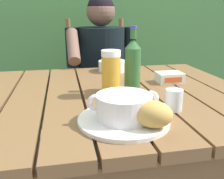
{
  "coord_description": "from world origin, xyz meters",
  "views": [
    {
      "loc": [
        -0.14,
        -0.95,
        1.08
      ],
      "look_at": [
        0.01,
        -0.19,
        0.84
      ],
      "focal_mm": 39.82,
      "sensor_mm": 36.0,
      "label": 1
    }
  ],
  "objects_px": {
    "table_knife": "(155,104)",
    "butter_tub": "(169,77)",
    "bread_roll": "(153,114)",
    "water_glass_small": "(174,100)",
    "beer_glass": "(111,74)",
    "beer_bottle": "(133,64)",
    "diner_bowl": "(112,66)",
    "chair_near_diner": "(99,91)",
    "person_eating": "(102,70)",
    "serving_plate": "(124,120)",
    "soup_bowl": "(124,106)"
  },
  "relations": [
    {
      "from": "table_knife",
      "to": "diner_bowl",
      "type": "relative_size",
      "value": 0.98
    },
    {
      "from": "table_knife",
      "to": "diner_bowl",
      "type": "xyz_separation_m",
      "value": [
        -0.04,
        0.55,
        0.02
      ]
    },
    {
      "from": "chair_near_diner",
      "to": "beer_bottle",
      "type": "relative_size",
      "value": 3.98
    },
    {
      "from": "beer_bottle",
      "to": "beer_glass",
      "type": "bearing_deg",
      "value": -154.0
    },
    {
      "from": "serving_plate",
      "to": "beer_glass",
      "type": "xyz_separation_m",
      "value": [
        0.01,
        0.24,
        0.08
      ]
    },
    {
      "from": "butter_tub",
      "to": "table_knife",
      "type": "distance_m",
      "value": 0.32
    },
    {
      "from": "person_eating",
      "to": "beer_glass",
      "type": "xyz_separation_m",
      "value": [
        -0.09,
        -0.76,
        0.15
      ]
    },
    {
      "from": "bread_roll",
      "to": "table_knife",
      "type": "height_order",
      "value": "bread_roll"
    },
    {
      "from": "person_eating",
      "to": "soup_bowl",
      "type": "bearing_deg",
      "value": -95.5
    },
    {
      "from": "water_glass_small",
      "to": "chair_near_diner",
      "type": "bearing_deg",
      "value": 94.12
    },
    {
      "from": "person_eating",
      "to": "beer_glass",
      "type": "bearing_deg",
      "value": -96.5
    },
    {
      "from": "bread_roll",
      "to": "butter_tub",
      "type": "height_order",
      "value": "bread_roll"
    },
    {
      "from": "water_glass_small",
      "to": "beer_glass",
      "type": "bearing_deg",
      "value": 132.92
    },
    {
      "from": "beer_glass",
      "to": "butter_tub",
      "type": "relative_size",
      "value": 1.52
    },
    {
      "from": "soup_bowl",
      "to": "beer_bottle",
      "type": "height_order",
      "value": "beer_bottle"
    },
    {
      "from": "beer_bottle",
      "to": "table_knife",
      "type": "relative_size",
      "value": 1.76
    },
    {
      "from": "chair_near_diner",
      "to": "table_knife",
      "type": "height_order",
      "value": "chair_near_diner"
    },
    {
      "from": "bread_roll",
      "to": "beer_glass",
      "type": "height_order",
      "value": "beer_glass"
    },
    {
      "from": "serving_plate",
      "to": "table_knife",
      "type": "xyz_separation_m",
      "value": [
        0.14,
        0.11,
        -0.0
      ]
    },
    {
      "from": "bread_roll",
      "to": "butter_tub",
      "type": "xyz_separation_m",
      "value": [
        0.25,
        0.45,
        -0.03
      ]
    },
    {
      "from": "table_knife",
      "to": "diner_bowl",
      "type": "distance_m",
      "value": 0.56
    },
    {
      "from": "chair_near_diner",
      "to": "table_knife",
      "type": "relative_size",
      "value": 7.02
    },
    {
      "from": "chair_near_diner",
      "to": "soup_bowl",
      "type": "relative_size",
      "value": 4.89
    },
    {
      "from": "chair_near_diner",
      "to": "table_knife",
      "type": "xyz_separation_m",
      "value": [
        0.04,
        -1.1,
        0.29
      ]
    },
    {
      "from": "chair_near_diner",
      "to": "beer_bottle",
      "type": "height_order",
      "value": "chair_near_diner"
    },
    {
      "from": "water_glass_small",
      "to": "table_knife",
      "type": "bearing_deg",
      "value": 130.08
    },
    {
      "from": "serving_plate",
      "to": "diner_bowl",
      "type": "relative_size",
      "value": 1.79
    },
    {
      "from": "butter_tub",
      "to": "table_knife",
      "type": "bearing_deg",
      "value": -122.38
    },
    {
      "from": "beer_bottle",
      "to": "soup_bowl",
      "type": "bearing_deg",
      "value": -110.39
    },
    {
      "from": "beer_glass",
      "to": "butter_tub",
      "type": "height_order",
      "value": "beer_glass"
    },
    {
      "from": "bread_roll",
      "to": "diner_bowl",
      "type": "relative_size",
      "value": 0.88
    },
    {
      "from": "table_knife",
      "to": "beer_bottle",
      "type": "bearing_deg",
      "value": 99.67
    },
    {
      "from": "person_eating",
      "to": "table_knife",
      "type": "height_order",
      "value": "person_eating"
    },
    {
      "from": "person_eating",
      "to": "beer_bottle",
      "type": "height_order",
      "value": "person_eating"
    },
    {
      "from": "table_knife",
      "to": "butter_tub",
      "type": "bearing_deg",
      "value": 57.62
    },
    {
      "from": "person_eating",
      "to": "beer_bottle",
      "type": "relative_size",
      "value": 4.58
    },
    {
      "from": "serving_plate",
      "to": "bread_roll",
      "type": "height_order",
      "value": "bread_roll"
    },
    {
      "from": "serving_plate",
      "to": "butter_tub",
      "type": "relative_size",
      "value": 2.33
    },
    {
      "from": "bread_roll",
      "to": "butter_tub",
      "type": "bearing_deg",
      "value": 61.16
    },
    {
      "from": "diner_bowl",
      "to": "beer_bottle",
      "type": "bearing_deg",
      "value": -88.76
    },
    {
      "from": "water_glass_small",
      "to": "bread_roll",
      "type": "bearing_deg",
      "value": -133.24
    },
    {
      "from": "person_eating",
      "to": "water_glass_small",
      "type": "height_order",
      "value": "person_eating"
    },
    {
      "from": "person_eating",
      "to": "serving_plate",
      "type": "bearing_deg",
      "value": -95.5
    },
    {
      "from": "soup_bowl",
      "to": "bread_roll",
      "type": "relative_size",
      "value": 1.6
    },
    {
      "from": "soup_bowl",
      "to": "water_glass_small",
      "type": "relative_size",
      "value": 2.99
    },
    {
      "from": "water_glass_small",
      "to": "butter_tub",
      "type": "xyz_separation_m",
      "value": [
        0.13,
        0.32,
        -0.01
      ]
    },
    {
      "from": "butter_tub",
      "to": "beer_glass",
      "type": "bearing_deg",
      "value": -155.34
    },
    {
      "from": "soup_bowl",
      "to": "butter_tub",
      "type": "distance_m",
      "value": 0.49
    },
    {
      "from": "bread_roll",
      "to": "chair_near_diner",
      "type": "bearing_deg",
      "value": 88.3
    },
    {
      "from": "bread_roll",
      "to": "table_knife",
      "type": "relative_size",
      "value": 0.9
    }
  ]
}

